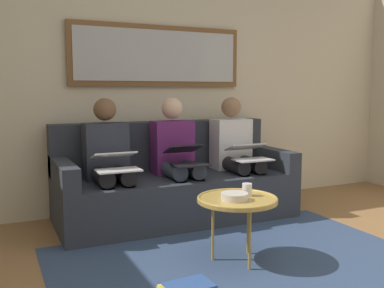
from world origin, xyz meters
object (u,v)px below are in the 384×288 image
Objects in this scene: person_left at (236,151)px; magazine_stack at (186,288)px; couch at (174,185)px; person_right at (109,159)px; laptop_black at (186,156)px; laptop_white at (116,161)px; person_middle at (176,155)px; cup at (247,190)px; bowl at (235,197)px; laptop_silver at (249,152)px; framed_mirror at (158,56)px; coffee_table at (237,200)px.

magazine_stack is at bearing 50.59° from person_left.
couch is 1.93× the size of person_right.
laptop_black reaches higher than magazine_stack.
laptop_white is at bearing 1.39° from laptop_black.
person_middle is 3.23× the size of laptop_white.
laptop_black reaches higher than cup.
laptop_black is (-0.07, -0.96, 0.15)m from bowl.
laptop_silver is at bearing 159.30° from person_middle.
person_middle reaches higher than magazine_stack.
laptop_white is at bearing -58.78° from bowl.
person_right is at bearing 0.00° from person_middle.
couch reaches higher than laptop_black.
laptop_black is 1.46m from magazine_stack.
cup is at bearing 122.60° from person_right.
framed_mirror is 1.96m from bowl.
laptop_silver is at bearing 178.83° from laptop_black.
couch is 1.23m from coffee_table.
person_middle is (0.64, -0.24, -0.02)m from laptop_silver.
cup is at bearing 63.29° from person_left.
couch is 6.61× the size of magazine_stack.
person_right is at bearing -61.68° from coffee_table.
cup is at bearing -152.75° from magazine_stack.
person_left reaches higher than laptop_silver.
laptop_black is at bearing -178.61° from laptop_white.
bowl is 0.53× the size of laptop_silver.
person_middle is at bearing 0.00° from person_left.
coffee_table is 0.12m from cup.
magazine_stack is (-0.10, 1.19, -0.60)m from laptop_white.
magazine_stack is at bearing 94.67° from laptop_white.
coffee_table is (0.02, 1.61, -1.11)m from framed_mirror.
laptop_silver is 1.79m from magazine_stack.
bowl is (0.07, 1.26, 0.17)m from couch.
magazine_stack is at bearing 27.54° from bowl.
laptop_white is 1.06× the size of magazine_stack.
person_right is 1.56m from magazine_stack.
person_middle reaches higher than laptop_silver.
laptop_white is at bearing 10.81° from person_left.
couch is at bearing 90.00° from framed_mirror.
couch is 11.71× the size of bowl.
person_left is at bearing -116.71° from cup.
laptop_white reaches higher than cup.
laptop_silver is 1.00× the size of laptop_white.
laptop_silver reaches higher than cup.
person_left is at bearing -169.19° from laptop_white.
coffee_table is at bearing 60.09° from person_left.
person_middle reaches higher than laptop_black.
framed_mirror is 5.08× the size of laptop_silver.
couch is at bearing -90.00° from laptop_black.
laptop_black is 1.12× the size of laptop_white.
person_left is at bearing -129.41° from magazine_stack.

